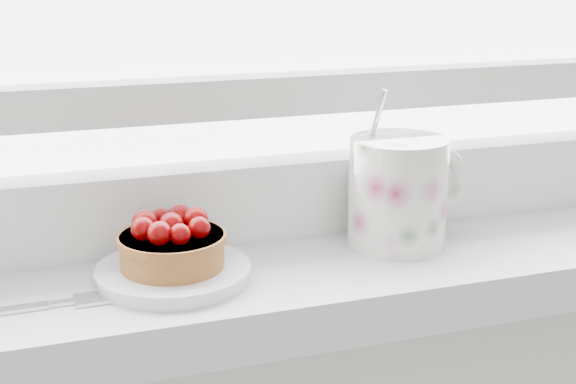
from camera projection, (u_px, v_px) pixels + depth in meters
name	position (u px, v px, depth m)	size (l,w,h in m)	color
saucer	(173.00, 273.00, 0.64)	(0.12, 0.12, 0.01)	silver
raspberry_tart	(172.00, 243.00, 0.63)	(0.09, 0.09, 0.05)	brown
floral_mug	(401.00, 189.00, 0.71)	(0.13, 0.10, 0.14)	silver
fork	(27.00, 308.00, 0.59)	(0.18, 0.02, 0.00)	silver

